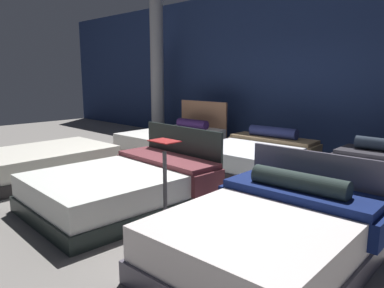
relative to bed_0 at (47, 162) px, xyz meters
The scene contains 10 objects.
ground_plane 2.59m from the bed_0, 34.40° to the left, with size 18.00×18.00×0.02m, color gray.
showroom_back_wall 5.23m from the bed_0, 64.87° to the left, with size 18.00×0.06×3.50m, color navy.
bed_0 is the anchor object (origin of this frame).
bed_1 2.07m from the bed_0, ahead, with size 1.72×2.18×0.92m.
bed_2 4.21m from the bed_0, ahead, with size 1.62×1.99×0.89m.
bed_3 2.80m from the bed_0, 89.74° to the left, with size 1.54×2.18×1.03m.
bed_4 3.53m from the bed_0, 52.38° to the left, with size 1.77×1.99×0.68m.
bed_5 5.02m from the bed_0, 32.97° to the left, with size 1.57×2.02×0.72m.
price_sign 3.20m from the bed_0, ahead, with size 0.28×0.24×1.03m.
support_pillar 4.57m from the bed_0, 114.90° to the left, with size 0.35×0.35×3.50m, color #99999E.
Camera 1 is at (3.70, -3.97, 1.66)m, focal length 34.44 mm.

